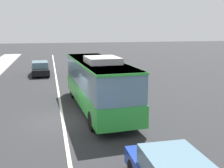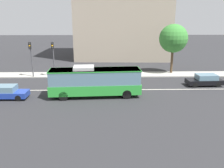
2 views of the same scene
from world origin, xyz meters
TOP-DOWN VIEW (x-y plane):
  - ground_plane at (0.00, 0.00)m, footprint 160.00×160.00m
  - sidewalk_kerb at (0.00, 7.36)m, footprint 80.00×3.07m
  - lane_centre_line at (0.00, 0.00)m, footprint 76.00×0.16m
  - transit_bus at (1.70, -2.30)m, footprint 10.13×3.08m
  - sedan_black at (15.64, 1.62)m, footprint 4.58×2.02m
  - sedan_blue at (-7.97, -2.85)m, footprint 4.52×1.86m
  - traffic_light_near_corner at (-4.58, 6.06)m, footprint 0.33×0.62m
  - traffic_light_mid_block at (-7.71, 6.04)m, footprint 0.32×0.62m
  - street_tree_kerbside_left at (12.99, 8.13)m, footprint 4.24×4.24m
  - office_block_background at (6.34, 23.81)m, footprint 19.27×14.25m

SIDE VIEW (x-z plane):
  - ground_plane at x=0.00m, z-range 0.00..0.00m
  - lane_centre_line at x=0.00m, z-range 0.00..0.01m
  - sidewalk_kerb at x=0.00m, z-range 0.00..0.14m
  - sedan_black at x=15.64m, z-range -0.01..1.46m
  - sedan_blue at x=-7.97m, z-range -0.01..1.46m
  - transit_bus at x=1.70m, z-range 0.08..3.54m
  - traffic_light_near_corner at x=-4.58m, z-range 0.96..6.16m
  - traffic_light_mid_block at x=-7.71m, z-range 0.96..6.16m
  - street_tree_kerbside_left at x=12.99m, z-range 1.61..9.13m
  - office_block_background at x=6.34m, z-range 0.00..20.40m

